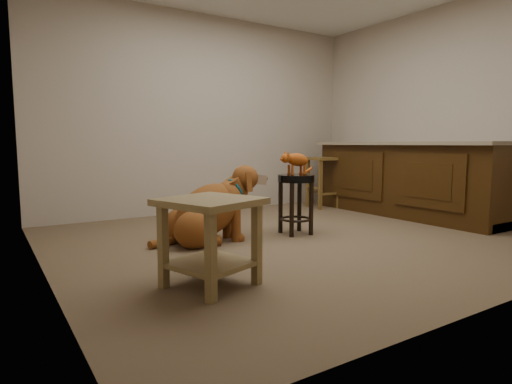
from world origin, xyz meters
TOP-DOWN VIEW (x-y plane):
  - floor at (0.00, 0.00)m, footprint 4.50×4.00m
  - room_shell at (0.00, 0.00)m, footprint 4.54×4.04m
  - cabinet_run at (1.94, 0.30)m, footprint 0.70×2.56m
  - padded_stool at (0.08, 0.16)m, footprint 0.37×0.37m
  - wood_stool at (1.53, 1.39)m, footprint 0.43×0.43m
  - side_table at (-1.37, -0.81)m, footprint 0.70×0.70m
  - golden_retriever at (-0.83, 0.30)m, footprint 1.20×0.61m
  - tabby_kitten at (0.07, 0.16)m, footprint 0.43×0.15m

SIDE VIEW (x-z plane):
  - floor at x=0.00m, z-range -0.01..0.01m
  - golden_retriever at x=-0.83m, z-range -0.10..0.66m
  - side_table at x=-1.37m, z-range 0.09..0.66m
  - wood_stool at x=1.53m, z-range 0.01..0.74m
  - padded_stool at x=0.08m, z-range 0.13..0.73m
  - cabinet_run at x=1.94m, z-range -0.03..0.91m
  - tabby_kitten at x=0.07m, z-range 0.62..0.88m
  - room_shell at x=0.00m, z-range 0.37..2.99m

